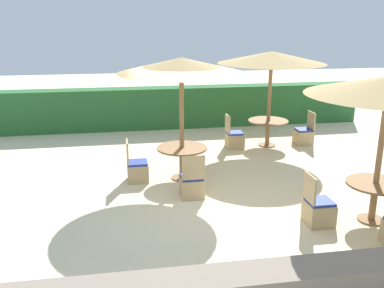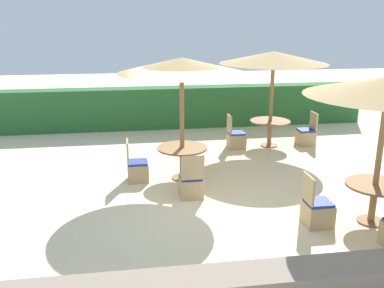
{
  "view_description": "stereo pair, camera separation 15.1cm",
  "coord_description": "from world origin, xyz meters",
  "px_view_note": "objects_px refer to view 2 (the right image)",
  "views": [
    {
      "loc": [
        -1.46,
        -8.02,
        3.51
      ],
      "look_at": [
        0.0,
        0.6,
        0.9
      ],
      "focal_mm": 40.0,
      "sensor_mm": 36.0,
      "label": 1
    },
    {
      "loc": [
        -1.31,
        -8.04,
        3.51
      ],
      "look_at": [
        0.0,
        0.6,
        0.9
      ],
      "focal_mm": 40.0,
      "sensor_mm": 36.0,
      "label": 2
    }
  ],
  "objects_px": {
    "round_table_front_right": "(374,193)",
    "patio_chair_back_right_east": "(306,136)",
    "parasol_back_right": "(274,58)",
    "parasol_center": "(182,66)",
    "patio_chair_front_right_west": "(317,211)",
    "patio_chair_center_south": "(191,185)",
    "patio_chair_back_right_west": "(236,139)",
    "round_table_back_right": "(270,126)",
    "round_table_center": "(182,153)",
    "patio_chair_center_west": "(137,169)"
  },
  "relations": [
    {
      "from": "round_table_front_right",
      "to": "patio_chair_back_right_east",
      "type": "bearing_deg",
      "value": 80.68
    },
    {
      "from": "parasol_back_right",
      "to": "patio_chair_back_right_east",
      "type": "distance_m",
      "value": 2.44
    },
    {
      "from": "parasol_center",
      "to": "round_table_front_right",
      "type": "bearing_deg",
      "value": -40.8
    },
    {
      "from": "parasol_back_right",
      "to": "patio_chair_front_right_west",
      "type": "bearing_deg",
      "value": -98.64
    },
    {
      "from": "patio_chair_center_south",
      "to": "patio_chair_back_right_west",
      "type": "xyz_separation_m",
      "value": [
        1.72,
        3.15,
        0.0
      ]
    },
    {
      "from": "patio_chair_back_right_east",
      "to": "round_table_back_right",
      "type": "bearing_deg",
      "value": 87.97
    },
    {
      "from": "patio_chair_center_south",
      "to": "round_table_center",
      "type": "bearing_deg",
      "value": 92.43
    },
    {
      "from": "round_table_back_right",
      "to": "patio_chair_center_west",
      "type": "bearing_deg",
      "value": -150.48
    },
    {
      "from": "patio_chair_center_west",
      "to": "round_table_back_right",
      "type": "distance_m",
      "value": 4.33
    },
    {
      "from": "round_table_center",
      "to": "patio_chair_front_right_west",
      "type": "relative_size",
      "value": 1.19
    },
    {
      "from": "patio_chair_back_right_west",
      "to": "patio_chair_front_right_west",
      "type": "bearing_deg",
      "value": 3.25
    },
    {
      "from": "parasol_back_right",
      "to": "round_table_back_right",
      "type": "relative_size",
      "value": 2.61
    },
    {
      "from": "round_table_center",
      "to": "patio_chair_center_south",
      "type": "distance_m",
      "value": 1.11
    },
    {
      "from": "parasol_back_right",
      "to": "round_table_back_right",
      "type": "bearing_deg",
      "value": 90.0
    },
    {
      "from": "round_table_back_right",
      "to": "round_table_front_right",
      "type": "bearing_deg",
      "value": -86.44
    },
    {
      "from": "patio_chair_back_right_west",
      "to": "round_table_front_right",
      "type": "height_order",
      "value": "patio_chair_back_right_west"
    },
    {
      "from": "parasol_center",
      "to": "round_table_back_right",
      "type": "xyz_separation_m",
      "value": [
        2.75,
        2.14,
        -1.93
      ]
    },
    {
      "from": "patio_chair_center_west",
      "to": "round_table_front_right",
      "type": "bearing_deg",
      "value": 56.87
    },
    {
      "from": "round_table_back_right",
      "to": "round_table_front_right",
      "type": "distance_m",
      "value": 4.78
    },
    {
      "from": "round_table_back_right",
      "to": "patio_chair_back_right_west",
      "type": "height_order",
      "value": "patio_chair_back_right_west"
    },
    {
      "from": "patio_chair_back_right_east",
      "to": "patio_chair_back_right_west",
      "type": "bearing_deg",
      "value": 90.28
    },
    {
      "from": "patio_chair_center_west",
      "to": "parasol_back_right",
      "type": "height_order",
      "value": "parasol_back_right"
    },
    {
      "from": "parasol_back_right",
      "to": "round_table_front_right",
      "type": "distance_m",
      "value": 5.14
    },
    {
      "from": "patio_chair_center_west",
      "to": "round_table_back_right",
      "type": "xyz_separation_m",
      "value": [
        3.76,
        2.13,
        0.32
      ]
    },
    {
      "from": "round_table_center",
      "to": "patio_chair_back_right_west",
      "type": "bearing_deg",
      "value": 49.88
    },
    {
      "from": "patio_chair_center_west",
      "to": "round_table_front_right",
      "type": "height_order",
      "value": "patio_chair_center_west"
    },
    {
      "from": "patio_chair_center_west",
      "to": "patio_chair_front_right_west",
      "type": "height_order",
      "value": "same"
    },
    {
      "from": "patio_chair_center_west",
      "to": "parasol_center",
      "type": "bearing_deg",
      "value": 89.09
    },
    {
      "from": "round_table_back_right",
      "to": "patio_chair_front_right_west",
      "type": "height_order",
      "value": "patio_chair_front_right_west"
    },
    {
      "from": "round_table_back_right",
      "to": "patio_chair_front_right_west",
      "type": "bearing_deg",
      "value": -98.64
    },
    {
      "from": "round_table_front_right",
      "to": "patio_chair_front_right_west",
      "type": "xyz_separation_m",
      "value": [
        -1.02,
        0.04,
        -0.3
      ]
    },
    {
      "from": "round_table_center",
      "to": "patio_chair_center_south",
      "type": "bearing_deg",
      "value": -87.57
    },
    {
      "from": "parasol_back_right",
      "to": "patio_chair_back_right_east",
      "type": "height_order",
      "value": "parasol_back_right"
    },
    {
      "from": "patio_chair_center_south",
      "to": "patio_chair_front_right_west",
      "type": "relative_size",
      "value": 1.0
    },
    {
      "from": "parasol_center",
      "to": "patio_chair_back_right_west",
      "type": "xyz_separation_m",
      "value": [
        1.77,
        2.1,
        -2.26
      ]
    },
    {
      "from": "parasol_center",
      "to": "parasol_back_right",
      "type": "distance_m",
      "value": 3.49
    },
    {
      "from": "round_table_center",
      "to": "patio_chair_front_right_west",
      "type": "xyz_separation_m",
      "value": [
        2.03,
        -2.59,
        -0.32
      ]
    },
    {
      "from": "patio_chair_back_right_west",
      "to": "round_table_front_right",
      "type": "xyz_separation_m",
      "value": [
        1.28,
        -4.73,
        0.3
      ]
    },
    {
      "from": "parasol_center",
      "to": "patio_chair_back_right_west",
      "type": "bearing_deg",
      "value": 49.88
    },
    {
      "from": "parasol_back_right",
      "to": "round_table_back_right",
      "type": "xyz_separation_m",
      "value": [
        0.0,
        0.0,
        -1.87
      ]
    },
    {
      "from": "round_table_center",
      "to": "patio_chair_front_right_west",
      "type": "height_order",
      "value": "patio_chair_front_right_west"
    },
    {
      "from": "patio_chair_back_right_east",
      "to": "patio_chair_center_west",
      "type": "bearing_deg",
      "value": 113.38
    },
    {
      "from": "parasol_back_right",
      "to": "patio_chair_back_right_east",
      "type": "bearing_deg",
      "value": -2.03
    },
    {
      "from": "round_table_center",
      "to": "patio_chair_back_right_east",
      "type": "xyz_separation_m",
      "value": [
        3.82,
        2.11,
        -0.32
      ]
    },
    {
      "from": "parasol_back_right",
      "to": "parasol_center",
      "type": "bearing_deg",
      "value": -142.07
    },
    {
      "from": "round_table_center",
      "to": "patio_chair_center_west",
      "type": "distance_m",
      "value": 1.06
    },
    {
      "from": "patio_chair_center_south",
      "to": "round_table_front_right",
      "type": "bearing_deg",
      "value": -27.62
    },
    {
      "from": "patio_chair_front_right_west",
      "to": "round_table_back_right",
      "type": "bearing_deg",
      "value": 171.36
    },
    {
      "from": "round_table_front_right",
      "to": "patio_chair_center_west",
      "type": "bearing_deg",
      "value": 146.87
    },
    {
      "from": "patio_chair_center_south",
      "to": "patio_chair_back_right_east",
      "type": "distance_m",
      "value": 4.93
    }
  ]
}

